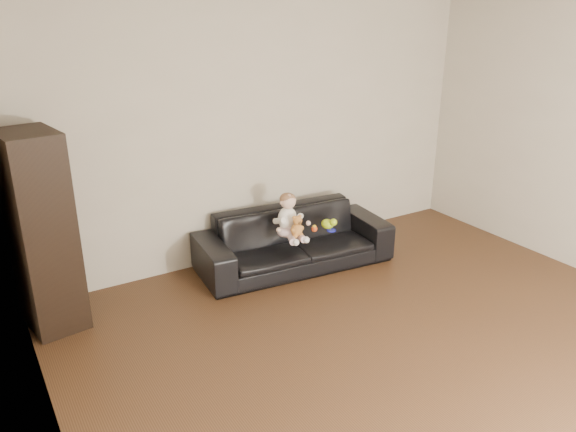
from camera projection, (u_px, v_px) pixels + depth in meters
floor at (452, 384)px, 4.03m from camera, size 5.50×5.50×0.00m
wall_back at (264, 133)px, 5.76m from camera, size 5.00×0.00×5.00m
wall_left at (60, 325)px, 2.35m from camera, size 0.00×5.50×5.50m
sofa at (294, 239)px, 5.75m from camera, size 2.04×0.96×0.58m
cabinet at (42, 233)px, 4.51m from camera, size 0.49×0.63×1.66m
shelf_item at (37, 188)px, 4.38m from camera, size 0.22×0.27×0.28m
baby at (289, 218)px, 5.50m from camera, size 0.34×0.41×0.45m
teddy_bear at (297, 226)px, 5.41m from camera, size 0.15×0.15×0.22m
toy_green at (327, 224)px, 5.76m from camera, size 0.16×0.18×0.10m
toy_rattle at (314, 229)px, 5.68m from camera, size 0.08×0.08×0.07m
toy_blue_disc at (331, 230)px, 5.72m from camera, size 0.11×0.11×0.01m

